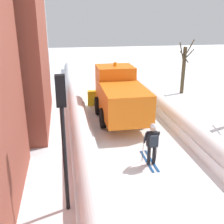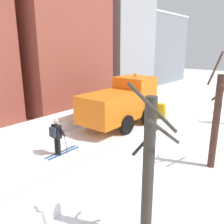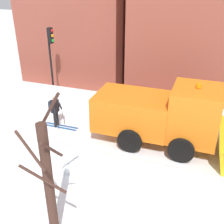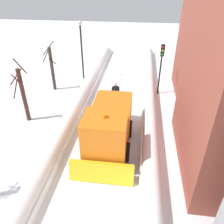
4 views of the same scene
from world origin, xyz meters
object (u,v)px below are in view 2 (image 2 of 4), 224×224
Objects in this scene: skier at (57,134)px; bare_tree_near at (149,170)px; bare_tree_mid at (217,120)px; plow_truck at (122,102)px.

bare_tree_near is at bearing -17.37° from skier.
skier is 0.43× the size of bare_tree_near.
skier is 6.78m from bare_tree_mid.
plow_truck is 1.29× the size of bare_tree_mid.
skier is at bearing -87.44° from plow_truck.
bare_tree_near is 0.90× the size of bare_tree_mid.
bare_tree_mid reaches higher than skier.
bare_tree_near reaches higher than skier.
bare_tree_near reaches higher than plow_truck.
skier is at bearing -150.80° from bare_tree_mid.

